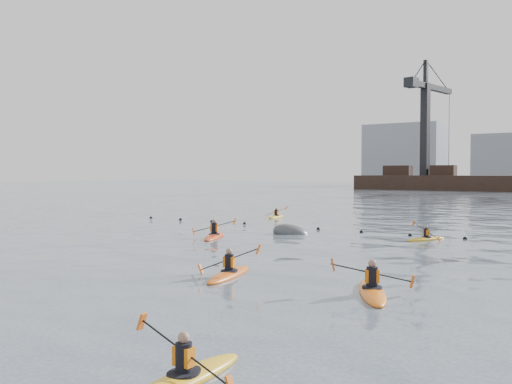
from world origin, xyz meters
TOP-DOWN VIEW (x-y plane):
  - ground at (0.00, 0.00)m, footprint 400.00×400.00m
  - float_line at (-0.50, 22.53)m, footprint 33.24×0.73m
  - kayaker_0 at (2.76, 6.71)m, footprint 2.34×3.50m
  - kayaker_1 at (7.91, -1.39)m, footprint 2.15×3.12m
  - kayaker_2 at (-4.74, 15.23)m, footprint 2.32×3.62m
  - kayaker_3 at (5.34, 20.85)m, footprint 1.82×2.79m
  - kayaker_4 at (7.95, 6.89)m, footprint 2.36×3.55m
  - kayaker_5 at (-9.17, 28.78)m, footprint 1.94×2.88m
  - mooring_buoy at (-2.22, 19.37)m, footprint 2.68×2.44m

SIDE VIEW (x-z plane):
  - ground at x=0.00m, z-range 0.00..0.00m
  - mooring_buoy at x=-2.22m, z-range -0.76..0.76m
  - float_line at x=-0.50m, z-range -0.09..0.15m
  - kayaker_3 at x=5.34m, z-range -0.46..0.64m
  - kayaker_5 at x=-9.17m, z-range -0.44..0.61m
  - kayaker_1 at x=7.91m, z-range -0.50..0.69m
  - kayaker_0 at x=2.76m, z-range -0.55..0.76m
  - kayaker_4 at x=7.95m, z-range -0.48..0.71m
  - kayaker_2 at x=-4.74m, z-range -0.52..0.74m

